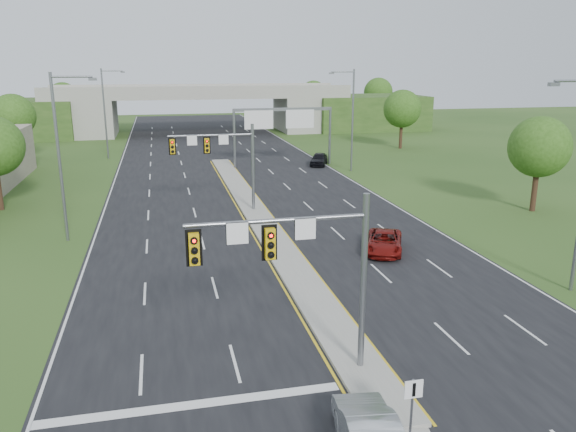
# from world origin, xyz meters

# --- Properties ---
(ground) EXTENTS (240.00, 240.00, 0.00)m
(ground) POSITION_xyz_m (0.00, 0.00, 0.00)
(ground) COLOR #2A4819
(ground) RESTS_ON ground
(road) EXTENTS (24.00, 160.00, 0.02)m
(road) POSITION_xyz_m (0.00, 35.00, 0.01)
(road) COLOR black
(road) RESTS_ON ground
(median) EXTENTS (2.00, 54.00, 0.16)m
(median) POSITION_xyz_m (0.00, 23.00, 0.10)
(median) COLOR gray
(median) RESTS_ON road
(median_nose) EXTENTS (2.00, 2.00, 0.16)m
(median_nose) POSITION_xyz_m (0.00, -4.00, 0.10)
(median_nose) COLOR gray
(median_nose) RESTS_ON road
(lane_markings) EXTENTS (23.72, 160.00, 0.01)m
(lane_markings) POSITION_xyz_m (-0.60, 28.91, 0.02)
(lane_markings) COLOR gold
(lane_markings) RESTS_ON road
(signal_mast_near) EXTENTS (6.62, 0.60, 7.00)m
(signal_mast_near) POSITION_xyz_m (-2.26, -0.07, 4.73)
(signal_mast_near) COLOR slate
(signal_mast_near) RESTS_ON ground
(signal_mast_far) EXTENTS (6.62, 0.60, 7.00)m
(signal_mast_far) POSITION_xyz_m (-2.26, 24.93, 4.73)
(signal_mast_far) COLOR slate
(signal_mast_far) RESTS_ON ground
(keep_right_sign) EXTENTS (0.60, 0.13, 2.20)m
(keep_right_sign) POSITION_xyz_m (0.00, -4.53, 1.52)
(keep_right_sign) COLOR slate
(keep_right_sign) RESTS_ON ground
(sign_gantry) EXTENTS (11.58, 0.44, 6.67)m
(sign_gantry) POSITION_xyz_m (6.68, 44.92, 5.24)
(sign_gantry) COLOR slate
(sign_gantry) RESTS_ON ground
(overpass) EXTENTS (80.00, 14.00, 8.10)m
(overpass) POSITION_xyz_m (0.00, 80.00, 3.55)
(overpass) COLOR gray
(overpass) RESTS_ON ground
(lightpole_l_mid) EXTENTS (2.85, 0.25, 11.00)m
(lightpole_l_mid) POSITION_xyz_m (-13.30, 20.00, 6.10)
(lightpole_l_mid) COLOR slate
(lightpole_l_mid) RESTS_ON ground
(lightpole_l_far) EXTENTS (2.85, 0.25, 11.00)m
(lightpole_l_far) POSITION_xyz_m (-13.30, 55.00, 6.10)
(lightpole_l_far) COLOR slate
(lightpole_l_far) RESTS_ON ground
(lightpole_r_far) EXTENTS (2.85, 0.25, 11.00)m
(lightpole_r_far) POSITION_xyz_m (13.30, 40.00, 6.10)
(lightpole_r_far) COLOR slate
(lightpole_r_far) RESTS_ON ground
(tree_l_mid) EXTENTS (5.20, 5.20, 8.12)m
(tree_l_mid) POSITION_xyz_m (-24.00, 55.00, 5.51)
(tree_l_mid) COLOR #382316
(tree_l_mid) RESTS_ON ground
(tree_r_near) EXTENTS (4.80, 4.80, 7.60)m
(tree_r_near) POSITION_xyz_m (22.00, 20.00, 5.18)
(tree_r_near) COLOR #382316
(tree_r_near) RESTS_ON ground
(tree_r_mid) EXTENTS (5.20, 5.20, 8.12)m
(tree_r_mid) POSITION_xyz_m (26.00, 55.00, 5.51)
(tree_r_mid) COLOR #382316
(tree_r_mid) RESTS_ON ground
(tree_back_b) EXTENTS (5.60, 5.60, 8.32)m
(tree_back_b) POSITION_xyz_m (-24.00, 94.00, 5.51)
(tree_back_b) COLOR #382316
(tree_back_b) RESTS_ON ground
(tree_back_c) EXTENTS (5.60, 5.60, 8.32)m
(tree_back_c) POSITION_xyz_m (24.00, 94.00, 5.51)
(tree_back_c) COLOR #382316
(tree_back_c) RESTS_ON ground
(tree_back_d) EXTENTS (6.00, 6.00, 8.85)m
(tree_back_d) POSITION_xyz_m (38.00, 94.00, 5.84)
(tree_back_d) COLOR #382316
(tree_back_d) RESTS_ON ground
(car_far_a) EXTENTS (3.83, 5.12, 1.29)m
(car_far_a) POSITION_xyz_m (6.33, 13.04, 0.67)
(car_far_a) COLOR #680D0A
(car_far_a) RESTS_ON road
(car_far_c) EXTENTS (3.34, 4.61, 1.46)m
(car_far_c) POSITION_xyz_m (11.00, 44.27, 0.75)
(car_far_c) COLOR black
(car_far_c) RESTS_ON road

